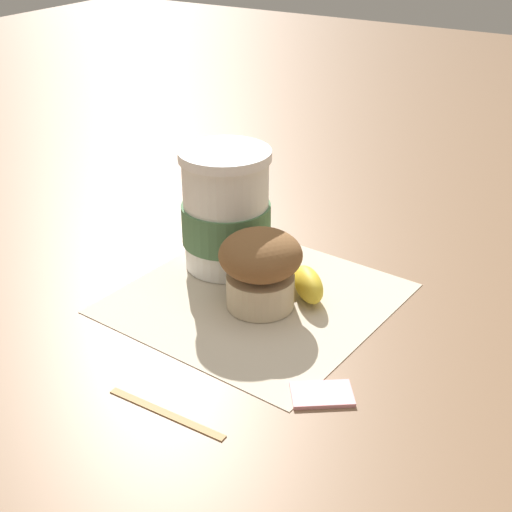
{
  "coord_description": "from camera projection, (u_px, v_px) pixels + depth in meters",
  "views": [
    {
      "loc": [
        0.32,
        -0.52,
        0.37
      ],
      "look_at": [
        0.0,
        0.0,
        0.05
      ],
      "focal_mm": 50.0,
      "sensor_mm": 36.0,
      "label": 1
    }
  ],
  "objects": [
    {
      "name": "ground_plane",
      "position": [
        256.0,
        299.0,
        0.71
      ],
      "size": [
        3.0,
        3.0,
        0.0
      ],
      "primitive_type": "plane",
      "color": "brown"
    },
    {
      "name": "paper_napkin",
      "position": [
        256.0,
        298.0,
        0.71
      ],
      "size": [
        0.26,
        0.26,
        0.0
      ],
      "primitive_type": "cube",
      "rotation": [
        0.0,
        0.0,
        -0.08
      ],
      "color": "beige",
      "rests_on": "ground_plane"
    },
    {
      "name": "coffee_cup",
      "position": [
        226.0,
        212.0,
        0.74
      ],
      "size": [
        0.09,
        0.09,
        0.13
      ],
      "color": "white",
      "rests_on": "paper_napkin"
    },
    {
      "name": "muffin",
      "position": [
        260.0,
        267.0,
        0.68
      ],
      "size": [
        0.08,
        0.08,
        0.08
      ],
      "color": "beige",
      "rests_on": "paper_napkin"
    },
    {
      "name": "banana",
      "position": [
        270.0,
        264.0,
        0.74
      ],
      "size": [
        0.16,
        0.08,
        0.03
      ],
      "color": "yellow",
      "rests_on": "paper_napkin"
    },
    {
      "name": "sugar_packet",
      "position": [
        322.0,
        393.0,
        0.58
      ],
      "size": [
        0.06,
        0.06,
        0.01
      ],
      "primitive_type": "cube",
      "rotation": [
        0.0,
        0.0,
        0.62
      ],
      "color": "pink",
      "rests_on": "ground_plane"
    },
    {
      "name": "wooden_stirrer",
      "position": [
        166.0,
        413.0,
        0.56
      ],
      "size": [
        0.11,
        0.01,
        0.0
      ],
      "primitive_type": "cube",
      "rotation": [
        0.0,
        0.0,
        6.28
      ],
      "color": "tan",
      "rests_on": "ground_plane"
    }
  ]
}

